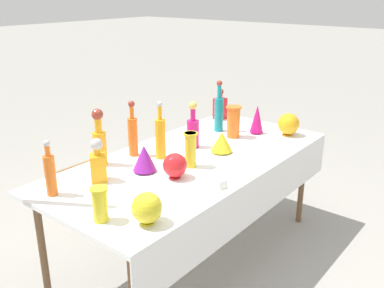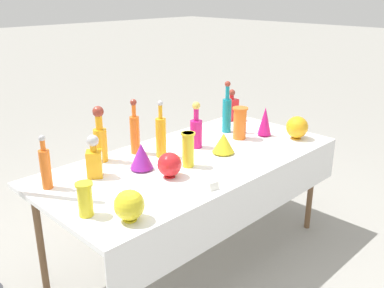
{
  "view_description": "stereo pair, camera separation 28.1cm",
  "coord_description": "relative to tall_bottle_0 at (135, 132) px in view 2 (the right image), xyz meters",
  "views": [
    {
      "loc": [
        -2.06,
        -1.65,
        1.82
      ],
      "look_at": [
        0.0,
        0.0,
        0.86
      ],
      "focal_mm": 40.0,
      "sensor_mm": 36.0,
      "label": 1
    },
    {
      "loc": [
        -1.87,
        -1.86,
        1.82
      ],
      "look_at": [
        0.0,
        0.0,
        0.86
      ],
      "focal_mm": 40.0,
      "sensor_mm": 36.0,
      "label": 2
    }
  ],
  "objects": [
    {
      "name": "ground_plane",
      "position": [
        0.2,
        -0.34,
        -0.91
      ],
      "size": [
        40.0,
        40.0,
        0.0
      ],
      "primitive_type": "plane",
      "color": "gray"
    },
    {
      "name": "display_table",
      "position": [
        0.2,
        -0.38,
        -0.21
      ],
      "size": [
        2.06,
        0.98,
        0.76
      ],
      "color": "white",
      "rests_on": "ground"
    },
    {
      "name": "tall_bottle_0",
      "position": [
        0.0,
        0.0,
        0.0
      ],
      "size": [
        0.06,
        0.06,
        0.38
      ],
      "color": "orange",
      "rests_on": "display_table"
    },
    {
      "name": "tall_bottle_1",
      "position": [
        0.37,
        -0.21,
        -0.03
      ],
      "size": [
        0.09,
        0.09,
        0.33
      ],
      "color": "#C61972",
      "rests_on": "display_table"
    },
    {
      "name": "tall_bottle_2",
      "position": [
        0.08,
        -0.17,
        -0.01
      ],
      "size": [
        0.07,
        0.07,
        0.39
      ],
      "color": "orange",
      "rests_on": "display_table"
    },
    {
      "name": "tall_bottle_3",
      "position": [
        -0.69,
        -0.08,
        -0.02
      ],
      "size": [
        0.06,
        0.06,
        0.32
      ],
      "color": "orange",
      "rests_on": "display_table"
    },
    {
      "name": "tall_bottle_4",
      "position": [
        -0.25,
        0.04,
        0.01
      ],
      "size": [
        0.09,
        0.09,
        0.37
      ],
      "color": "orange",
      "rests_on": "display_table"
    },
    {
      "name": "tall_bottle_5",
      "position": [
        0.79,
        -0.14,
        0.0
      ],
      "size": [
        0.07,
        0.07,
        0.4
      ],
      "color": "teal",
      "rests_on": "display_table"
    },
    {
      "name": "square_decanter_0",
      "position": [
        -0.41,
        -0.14,
        -0.04
      ],
      "size": [
        0.13,
        0.13,
        0.26
      ],
      "color": "orange",
      "rests_on": "display_table"
    },
    {
      "name": "square_decanter_1",
      "position": [
        1.06,
        0.04,
        -0.04
      ],
      "size": [
        0.1,
        0.1,
        0.27
      ],
      "color": "red",
      "rests_on": "display_table"
    },
    {
      "name": "slender_vase_0",
      "position": [
        0.09,
        -0.42,
        -0.03
      ],
      "size": [
        0.09,
        0.09,
        0.22
      ],
      "color": "yellow",
      "rests_on": "display_table"
    },
    {
      "name": "slender_vase_1",
      "position": [
        0.74,
        -0.31,
        -0.03
      ],
      "size": [
        0.12,
        0.12,
        0.24
      ],
      "color": "orange",
      "rests_on": "display_table"
    },
    {
      "name": "slender_vase_2",
      "position": [
        -0.71,
        -0.51,
        -0.06
      ],
      "size": [
        0.09,
        0.09,
        0.18
      ],
      "color": "yellow",
      "rests_on": "display_table"
    },
    {
      "name": "fluted_vase_0",
      "position": [
        -0.15,
        -0.25,
        -0.06
      ],
      "size": [
        0.15,
        0.15,
        0.17
      ],
      "color": "purple",
      "rests_on": "display_table"
    },
    {
      "name": "fluted_vase_1",
      "position": [
        0.92,
        -0.41,
        -0.04
      ],
      "size": [
        0.1,
        0.1,
        0.22
      ],
      "color": "#C61972",
      "rests_on": "display_table"
    },
    {
      "name": "fluted_vase_2",
      "position": [
        0.42,
        -0.43,
        -0.08
      ],
      "size": [
        0.15,
        0.15,
        0.15
      ],
      "color": "yellow",
      "rests_on": "display_table"
    },
    {
      "name": "round_bowl_0",
      "position": [
        -0.58,
        -0.7,
        -0.07
      ],
      "size": [
        0.15,
        0.15,
        0.16
      ],
      "color": "yellow",
      "rests_on": "display_table"
    },
    {
      "name": "round_bowl_1",
      "position": [
        -0.1,
        -0.46,
        -0.07
      ],
      "size": [
        0.15,
        0.15,
        0.15
      ],
      "color": "red",
      "rests_on": "display_table"
    },
    {
      "name": "round_bowl_2",
      "position": [
        1.04,
        -0.62,
        -0.06
      ],
      "size": [
        0.16,
        0.16,
        0.17
      ],
      "color": "orange",
      "rests_on": "display_table"
    },
    {
      "name": "price_tag_left",
      "position": [
        -0.05,
        -0.77,
        -0.13
      ],
      "size": [
        0.06,
        0.03,
        0.05
      ],
      "primitive_type": "cube",
      "rotation": [
        -0.21,
        0.0,
        -0.2
      ],
      "color": "white",
      "rests_on": "display_table"
    },
    {
      "name": "cardboard_box_behind_left",
      "position": [
        0.21,
        0.92,
        -0.78
      ],
      "size": [
        0.41,
        0.39,
        0.35
      ],
      "color": "tan",
      "rests_on": "ground"
    },
    {
      "name": "cardboard_box_behind_right",
      "position": [
        0.43,
        0.57,
        -0.72
      ],
      "size": [
        0.57,
        0.49,
        0.47
      ],
      "color": "tan",
      "rests_on": "ground"
    }
  ]
}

